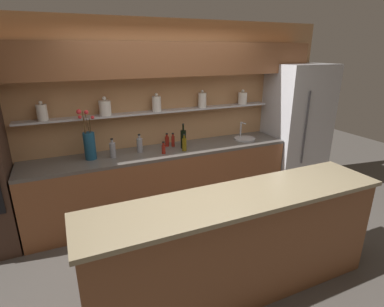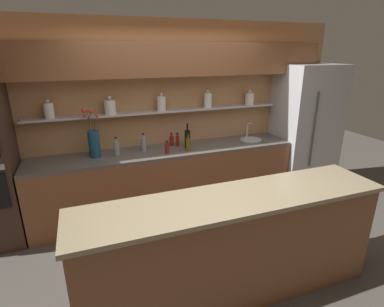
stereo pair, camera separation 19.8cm
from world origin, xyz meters
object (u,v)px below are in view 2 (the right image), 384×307
(sink_fixture, at_px, (250,139))
(bottle_sauce_2, at_px, (172,140))
(bottle_sauce_3, at_px, (177,140))
(refrigerator, at_px, (305,130))
(bottle_spirit_4, at_px, (144,144))
(flower_vase, at_px, (94,142))
(bottle_sauce_5, at_px, (167,148))
(bottle_oil_0, at_px, (188,144))
(bottle_wine_6, at_px, (187,139))
(bottle_spirit_1, at_px, (117,148))

(sink_fixture, relative_size, bottle_sauce_2, 1.70)
(bottle_sauce_3, bearing_deg, refrigerator, -4.11)
(bottle_sauce_3, relative_size, bottle_spirit_4, 0.80)
(bottle_sauce_2, bearing_deg, flower_vase, -174.08)
(bottle_sauce_5, bearing_deg, bottle_sauce_2, 61.87)
(bottle_oil_0, distance_m, bottle_spirit_4, 0.59)
(flower_vase, height_order, bottle_oil_0, flower_vase)
(bottle_sauce_3, bearing_deg, bottle_wine_6, -49.89)
(bottle_sauce_2, bearing_deg, bottle_sauce_3, -35.45)
(bottle_oil_0, bearing_deg, sink_fixture, 7.44)
(refrigerator, xyz_separation_m, bottle_spirit_4, (-2.56, 0.11, 0.01))
(bottle_spirit_4, bearing_deg, flower_vase, -178.41)
(refrigerator, xyz_separation_m, bottle_sauce_5, (-2.30, -0.09, -0.02))
(refrigerator, xyz_separation_m, bottle_oil_0, (-2.00, -0.09, 0.01))
(bottle_oil_0, height_order, bottle_spirit_1, bottle_spirit_1)
(bottle_sauce_3, xyz_separation_m, bottle_spirit_4, (-0.49, -0.04, 0.01))
(bottle_sauce_2, bearing_deg, bottle_spirit_1, -168.19)
(bottle_spirit_4, distance_m, bottle_wine_6, 0.60)
(refrigerator, bearing_deg, bottle_spirit_4, 177.61)
(bottle_oil_0, xyz_separation_m, bottle_sauce_5, (-0.29, -0.00, -0.02))
(flower_vase, height_order, bottle_sauce_3, flower_vase)
(flower_vase, xyz_separation_m, bottle_sauce_5, (0.89, -0.18, -0.13))
(bottle_sauce_5, height_order, bottle_wine_6, bottle_wine_6)
(bottle_spirit_1, bearing_deg, refrigerator, -0.67)
(flower_vase, bearing_deg, bottle_wine_6, -3.02)
(bottle_spirit_1, bearing_deg, bottle_oil_0, -7.56)
(bottle_spirit_1, distance_m, bottle_sauce_3, 0.86)
(bottle_oil_0, relative_size, bottle_wine_6, 0.67)
(refrigerator, distance_m, bottle_sauce_3, 2.08)
(bottle_sauce_3, bearing_deg, bottle_spirit_1, -172.30)
(bottle_spirit_4, bearing_deg, bottle_wine_6, -7.88)
(bottle_sauce_2, xyz_separation_m, bottle_wine_6, (0.17, -0.17, 0.05))
(flower_vase, bearing_deg, sink_fixture, -1.05)
(bottle_sauce_2, height_order, bottle_sauce_3, bottle_sauce_3)
(sink_fixture, bearing_deg, bottle_sauce_5, -174.17)
(bottle_spirit_1, height_order, bottle_wine_6, bottle_wine_6)
(bottle_sauce_2, relative_size, bottle_sauce_3, 0.96)
(refrigerator, distance_m, bottle_spirit_1, 2.93)
(bottle_spirit_4, height_order, bottle_sauce_5, bottle_spirit_4)
(flower_vase, distance_m, sink_fixture, 2.24)
(refrigerator, xyz_separation_m, bottle_sauce_3, (-2.08, 0.15, 0.00))
(bottle_oil_0, xyz_separation_m, bottle_sauce_2, (-0.14, 0.29, -0.01))
(bottle_spirit_1, bearing_deg, bottle_sauce_5, -11.04)
(bottle_sauce_3, distance_m, bottle_spirit_4, 0.49)
(sink_fixture, relative_size, bottle_wine_6, 0.92)
(bottle_sauce_5, bearing_deg, flower_vase, 168.75)
(bottle_oil_0, height_order, bottle_sauce_2, bottle_oil_0)
(bottle_sauce_2, relative_size, bottle_sauce_5, 1.14)
(flower_vase, xyz_separation_m, sink_fixture, (2.23, -0.04, -0.18))
(bottle_oil_0, xyz_separation_m, bottle_sauce_3, (-0.07, 0.24, -0.01))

